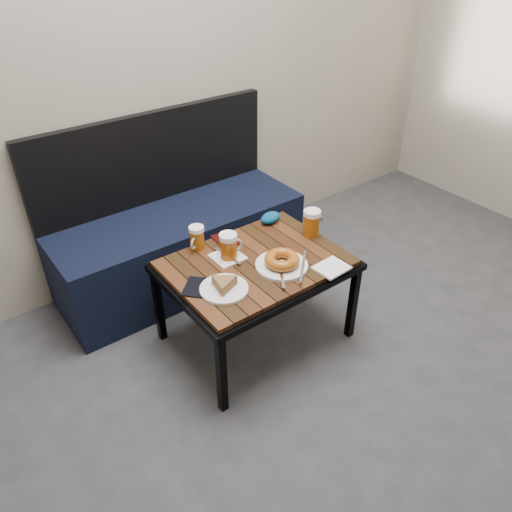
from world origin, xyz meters
TOP-DOWN VIEW (x-y plane):
  - ground at (0.00, 0.00)m, footprint 4.00×4.00m
  - bench at (-0.24, 1.76)m, footprint 1.40×0.50m
  - cafe_table at (-0.19, 1.10)m, footprint 0.84×0.62m
  - beer_mug_left at (-0.35, 1.36)m, footprint 0.11×0.10m
  - beer_mug_centre at (-0.28, 1.19)m, footprint 0.12×0.08m
  - beer_mug_right at (0.17, 1.12)m, footprint 0.12×0.08m
  - plate_pie at (-0.43, 1.00)m, footprint 0.21×0.21m
  - plate_bagel at (-0.13, 0.99)m, footprint 0.28×0.28m
  - napkin_left at (-0.28, 1.20)m, footprint 0.14×0.18m
  - napkin_right at (0.05, 0.84)m, footprint 0.15×0.13m
  - passport_navy at (-0.52, 1.09)m, footprint 0.17×0.17m
  - passport_burgundy at (-0.21, 1.33)m, footprint 0.11×0.15m
  - knit_pouch at (0.08, 1.34)m, footprint 0.13×0.10m

SIDE VIEW (x-z plane):
  - ground at x=0.00m, z-range 0.00..0.00m
  - bench at x=-0.24m, z-range -0.20..0.75m
  - cafe_table at x=-0.19m, z-range 0.19..0.66m
  - passport_navy at x=-0.52m, z-range 0.47..0.48m
  - passport_burgundy at x=-0.21m, z-range 0.47..0.48m
  - napkin_right at x=0.05m, z-range 0.47..0.48m
  - napkin_left at x=-0.28m, z-range 0.47..0.48m
  - plate_pie at x=-0.43m, z-range 0.47..0.52m
  - knit_pouch at x=0.08m, z-range 0.47..0.52m
  - plate_bagel at x=-0.13m, z-range 0.47..0.53m
  - beer_mug_left at x=-0.35m, z-range 0.47..0.59m
  - beer_mug_centre at x=-0.28m, z-range 0.47..0.61m
  - beer_mug_right at x=0.17m, z-range 0.47..0.61m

